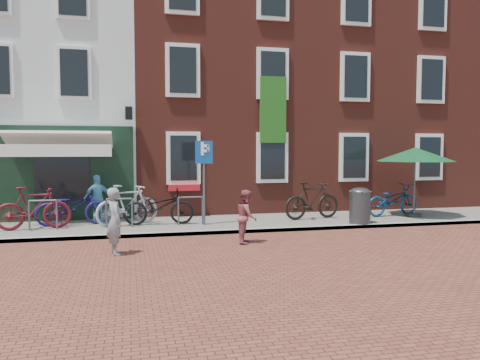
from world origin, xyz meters
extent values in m
plane|color=brown|center=(0.00, 0.00, 0.00)|extent=(80.00, 80.00, 0.00)
cube|color=slate|center=(1.00, 1.50, 0.05)|extent=(24.00, 3.00, 0.10)
cube|color=silver|center=(-5.00, 7.00, 4.50)|extent=(8.00, 8.00, 9.00)
cube|color=maroon|center=(2.00, 7.00, 5.00)|extent=(6.00, 8.00, 10.00)
cube|color=maroon|center=(8.00, 7.00, 5.00)|extent=(6.00, 8.00, 10.00)
cube|color=maroon|center=(14.50, 7.00, 4.50)|extent=(7.00, 8.00, 9.00)
cylinder|color=#3D3D3F|center=(5.39, 0.30, 0.56)|extent=(0.62, 0.62, 0.92)
ellipsoid|color=#3D3D3F|center=(5.39, 0.30, 1.09)|extent=(0.62, 0.62, 0.28)
cylinder|color=#4C4C4F|center=(0.88, 1.11, 1.27)|extent=(0.07, 0.07, 2.34)
cube|color=#114695|center=(0.88, 1.09, 2.20)|extent=(0.50, 0.04, 0.65)
cylinder|color=#4C4C4F|center=(7.83, 1.30, 0.14)|extent=(0.50, 0.50, 0.08)
cylinder|color=#4C4C4F|center=(7.83, 1.30, 1.16)|extent=(0.06, 0.06, 2.12)
cone|color=#104622|center=(7.83, 1.30, 2.22)|extent=(2.52, 2.52, 0.45)
imported|color=gray|center=(-1.53, -1.87, 0.73)|extent=(0.47, 0.60, 1.46)
imported|color=#99454C|center=(1.56, -1.28, 0.65)|extent=(0.67, 0.75, 1.30)
imported|color=#6AB3D3|center=(-2.14, 2.20, 0.82)|extent=(0.91, 0.66, 1.44)
imported|color=#571018|center=(-3.77, 1.37, 0.69)|extent=(2.02, 0.88, 1.17)
imported|color=#1C105C|center=(-2.81, 1.85, 0.63)|extent=(2.09, 0.98, 1.06)
imported|color=#ADADB0|center=(-1.28, 1.54, 0.69)|extent=(1.99, 1.38, 1.17)
imported|color=black|center=(-0.39, 1.44, 0.63)|extent=(2.04, 0.79, 1.06)
imported|color=black|center=(4.35, 1.45, 0.69)|extent=(2.02, 0.92, 1.17)
imported|color=navy|center=(7.20, 1.52, 0.63)|extent=(2.11, 1.07, 1.06)
camera|label=1|loc=(-1.22, -12.42, 2.29)|focal=35.55mm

